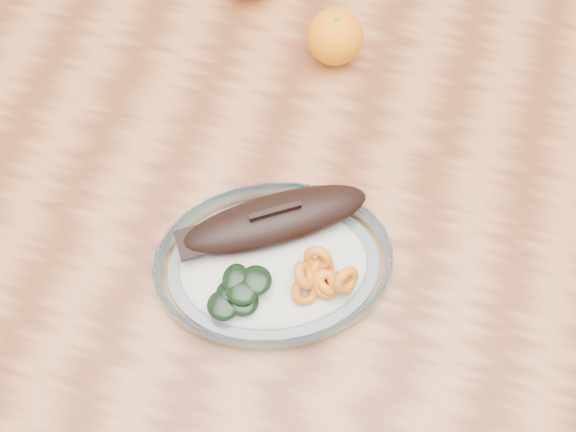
{
  "coord_description": "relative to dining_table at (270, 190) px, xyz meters",
  "views": [
    {
      "loc": [
        0.15,
        -0.43,
        1.53
      ],
      "look_at": [
        0.05,
        -0.08,
        0.77
      ],
      "focal_mm": 45.0,
      "sensor_mm": 36.0,
      "label": 1
    }
  ],
  "objects": [
    {
      "name": "orange_right",
      "position": [
        0.04,
        0.17,
        0.14
      ],
      "size": [
        0.07,
        0.07,
        0.07
      ],
      "primitive_type": "sphere",
      "color": "#FF6005",
      "rests_on": "dining_table"
    },
    {
      "name": "dining_table",
      "position": [
        0.0,
        0.0,
        0.0
      ],
      "size": [
        1.2,
        0.8,
        0.75
      ],
      "color": "brown",
      "rests_on": "ground"
    },
    {
      "name": "plated_meal",
      "position": [
        0.05,
        -0.14,
        0.12
      ],
      "size": [
        0.63,
        0.63,
        0.08
      ],
      "rotation": [
        0.0,
        0.0,
        0.38
      ],
      "color": "white",
      "rests_on": "dining_table"
    },
    {
      "name": "ground",
      "position": [
        0.0,
        0.0,
        -0.65
      ],
      "size": [
        3.0,
        3.0,
        0.0
      ],
      "primitive_type": "plane",
      "color": "slate",
      "rests_on": "ground"
    }
  ]
}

